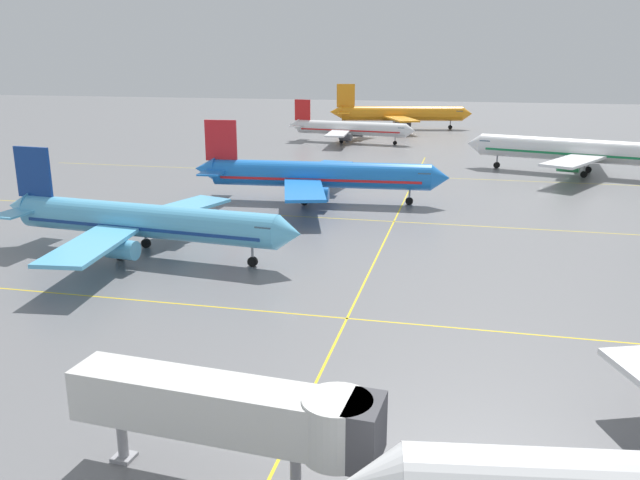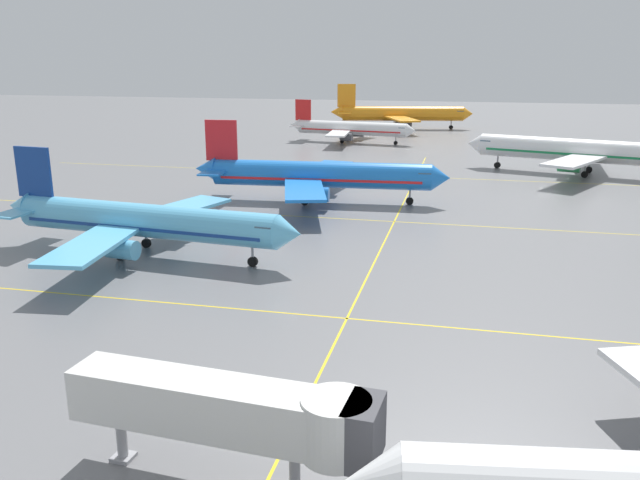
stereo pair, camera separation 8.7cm
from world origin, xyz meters
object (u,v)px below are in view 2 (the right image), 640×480
Objects in this scene: airliner_third_row at (318,175)px; airliner_far_right_stand at (350,128)px; jet_bridge at (244,413)px; airliner_distant_taxiway at (401,114)px; airliner_far_left_stand at (580,151)px; airliner_second_row at (142,221)px.

airliner_third_row is 1.16× the size of airliner_far_right_stand.
airliner_far_right_stand is 2.02× the size of jet_bridge.
airliner_distant_taxiway is at bearing 93.54° from jet_bridge.
airliner_third_row is 68.67m from airliner_far_right_stand.
airliner_far_left_stand is at bearing 38.80° from airliner_third_row.
airliner_second_row is 82.67m from airliner_far_left_stand.
airliner_far_left_stand is 102.79m from jet_bridge.
jet_bridge is (23.83, -35.22, 0.23)m from airliner_second_row.
jet_bridge is at bearing -106.60° from airliner_far_left_stand.
airliner_far_left_stand is 79.53m from airliner_distant_taxiway.
airliner_third_row is 0.92× the size of airliner_distant_taxiway.
airliner_far_left_stand reaches higher than airliner_third_row.
jet_bridge is at bearing -81.83° from airliner_far_right_stand.
airliner_third_row is (12.28, 30.39, 0.21)m from airliner_second_row.
airliner_second_row is 132.88m from airliner_distant_taxiway.
airliner_far_left_stand is at bearing -60.04° from airliner_distant_taxiway.
airliner_second_row is 2.21× the size of jet_bridge.
airliner_far_right_stand reaches higher than jet_bridge.
airliner_third_row is 2.33× the size of jet_bridge.
jet_bridge is at bearing -80.01° from airliner_third_row.
airliner_second_row is 42.53m from jet_bridge.
airliner_far_left_stand is (53.19, 63.28, 0.52)m from airliner_second_row.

